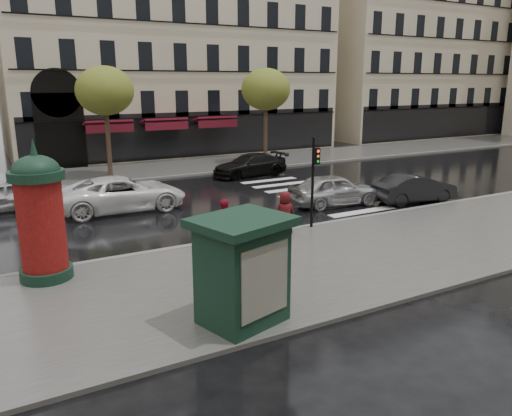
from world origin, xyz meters
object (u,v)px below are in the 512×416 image
morris_column (40,213)px  man_burgundy (285,213)px  woman_umbrella (237,233)px  newsstand (242,269)px  car_silver (334,190)px  car_white (123,194)px  car_darkgrey (414,188)px  car_black (250,165)px  woman_red (223,223)px  traffic_light (314,173)px

morris_column → man_burgundy: bearing=1.5°
woman_umbrella → newsstand: bearing=-114.2°
car_silver → car_white: car_white is taller
woman_umbrella → car_silver: size_ratio=0.47×
car_darkgrey → car_white: 13.85m
car_white → car_black: (9.08, 4.69, -0.10)m
woman_red → traffic_light: traffic_light is taller
woman_red → newsstand: bearing=64.1°
car_black → morris_column: bearing=-50.7°
woman_umbrella → car_darkgrey: (12.01, 4.63, -0.79)m
man_burgundy → traffic_light: 2.04m
newsstand → woman_red: bearing=69.1°
woman_umbrella → car_white: woman_umbrella is taller
car_darkgrey → car_black: size_ratio=0.88×
man_burgundy → traffic_light: (1.52, 0.33, 1.32)m
newsstand → car_black: 19.60m
woman_red → newsstand: 5.75m
woman_umbrella → car_darkgrey: 12.90m
woman_umbrella → morris_column: bearing=152.1°
woman_red → morris_column: (-5.81, -0.17, 1.13)m
car_black → car_white: bearing=-65.5°
newsstand → car_silver: (9.38, 8.62, -0.69)m
morris_column → car_darkgrey: (16.94, 2.02, -1.39)m
traffic_light → man_burgundy: bearing=-167.7°
morris_column → car_darkgrey: bearing=6.8°
woman_umbrella → woman_red: 2.96m
traffic_light → newsstand: size_ratio=1.38×
traffic_light → morris_column: bearing=-176.8°
traffic_light → car_silver: 4.62m
woman_red → car_silver: size_ratio=0.38×
car_darkgrey → car_white: car_white is taller
woman_red → man_burgundy: 2.55m
woman_red → car_black: size_ratio=0.35×
man_burgundy → car_white: bearing=-47.9°
man_burgundy → car_white: size_ratio=0.29×
newsstand → car_darkgrey: bearing=28.7°
newsstand → car_darkgrey: (13.17, 7.20, -0.76)m
car_silver → car_darkgrey: size_ratio=1.06×
traffic_light → newsstand: (-6.11, -5.73, -0.83)m
traffic_light → car_silver: (3.27, 2.89, -1.52)m
traffic_light → car_silver: bearing=41.4°
car_silver → man_burgundy: bearing=130.1°
man_burgundy → car_silver: bearing=-134.8°
woman_umbrella → newsstand: newsstand is taller
man_burgundy → traffic_light: size_ratio=0.47×
man_burgundy → car_silver: 5.77m
traffic_light → car_white: bearing=130.4°
morris_column → car_white: 8.48m
car_white → woman_umbrella: bearing=-174.2°
morris_column → car_silver: size_ratio=0.92×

